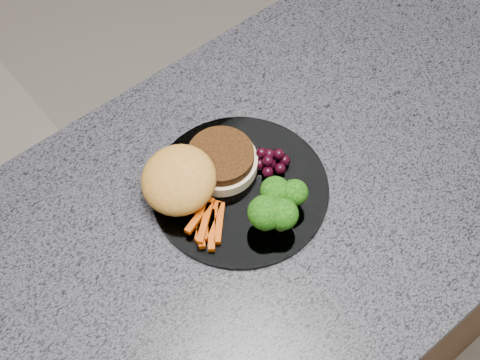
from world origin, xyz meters
The scene contains 7 objects.
island_cabinet centered at (0.00, 0.00, 0.43)m, with size 1.20×0.60×0.86m, color #51371B.
countertop centered at (0.00, 0.00, 0.88)m, with size 1.20×0.60×0.04m, color #4C4C56.
plate centered at (-0.04, 0.04, 0.90)m, with size 0.26×0.26×0.01m, color white.
burger centered at (-0.09, 0.08, 0.93)m, with size 0.21×0.13×0.06m.
carrot_sticks centered at (-0.12, 0.02, 0.91)m, with size 0.07×0.07×0.02m.
broccoli centered at (-0.04, -0.03, 0.94)m, with size 0.10×0.08×0.06m.
grape_bunch centered at (0.02, 0.04, 0.92)m, with size 0.05×0.05×0.03m.
Camera 1 is at (-0.37, -0.36, 1.73)m, focal length 50.00 mm.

